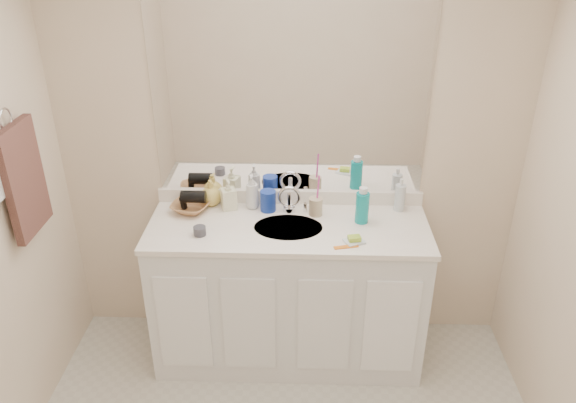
{
  "coord_description": "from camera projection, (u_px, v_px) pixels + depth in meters",
  "views": [
    {
      "loc": [
        0.08,
        -1.6,
        2.39
      ],
      "look_at": [
        0.0,
        0.97,
        1.05
      ],
      "focal_mm": 35.0,
      "sensor_mm": 36.0,
      "label": 1
    }
  ],
  "objects": [
    {
      "name": "hand_towel",
      "position": [
        24.0,
        180.0,
        2.67
      ],
      "size": [
        0.04,
        0.32,
        0.55
      ],
      "primitive_type": "cube",
      "color": "#39221E",
      "rests_on": "towel_ring"
    },
    {
      "name": "mirror",
      "position": [
        290.0,
        88.0,
        2.95
      ],
      "size": [
        1.48,
        0.01,
        1.2
      ],
      "primitive_type": "cube",
      "color": "white",
      "rests_on": "wall_back"
    },
    {
      "name": "soap_bottle_cream",
      "position": [
        228.0,
        194.0,
        3.15
      ],
      "size": [
        0.1,
        0.1,
        0.18
      ],
      "primitive_type": "imported",
      "rotation": [
        0.0,
        0.0,
        0.34
      ],
      "color": "#EFEDC3",
      "rests_on": "countertop"
    },
    {
      "name": "soap_bottle_white",
      "position": [
        252.0,
        192.0,
        3.16
      ],
      "size": [
        0.08,
        0.08,
        0.2
      ],
      "primitive_type": "imported",
      "rotation": [
        0.0,
        0.0,
        -0.01
      ],
      "color": "silver",
      "rests_on": "countertop"
    },
    {
      "name": "blue_mug",
      "position": [
        268.0,
        201.0,
        3.15
      ],
      "size": [
        0.09,
        0.09,
        0.12
      ],
      "primitive_type": "cylinder",
      "rotation": [
        0.0,
        0.0,
        0.01
      ],
      "color": "#16329C",
      "rests_on": "countertop"
    },
    {
      "name": "wall_back",
      "position": [
        290.0,
        151.0,
        3.12
      ],
      "size": [
        2.6,
        0.02,
        2.4
      ],
      "primitive_type": "cube",
      "color": "beige",
      "rests_on": "floor"
    },
    {
      "name": "dark_jar",
      "position": [
        200.0,
        231.0,
        2.92
      ],
      "size": [
        0.08,
        0.08,
        0.05
      ],
      "primitive_type": "cylinder",
      "rotation": [
        0.0,
        0.0,
        0.23
      ],
      "color": "#3B3B43",
      "rests_on": "countertop"
    },
    {
      "name": "countertop",
      "position": [
        288.0,
        228.0,
        3.03
      ],
      "size": [
        1.52,
        0.57,
        0.03
      ],
      "primitive_type": "cube",
      "color": "white",
      "rests_on": "vanity_cabinet"
    },
    {
      "name": "faucet",
      "position": [
        289.0,
        202.0,
        3.14
      ],
      "size": [
        0.02,
        0.02,
        0.11
      ],
      "primitive_type": "cylinder",
      "color": "silver",
      "rests_on": "countertop"
    },
    {
      "name": "mouthwash_bottle",
      "position": [
        362.0,
        208.0,
        3.02
      ],
      "size": [
        0.1,
        0.1,
        0.17
      ],
      "primitive_type": "cylinder",
      "rotation": [
        0.0,
        0.0,
        -0.43
      ],
      "color": "#0C8D93",
      "rests_on": "countertop"
    },
    {
      "name": "soap_dish",
      "position": [
        354.0,
        241.0,
        2.86
      ],
      "size": [
        0.12,
        0.11,
        0.01
      ],
      "primitive_type": "cube",
      "rotation": [
        0.0,
        0.0,
        0.43
      ],
      "color": "silver",
      "rests_on": "countertop"
    },
    {
      "name": "toothbrush",
      "position": [
        318.0,
        191.0,
        3.06
      ],
      "size": [
        0.02,
        0.04,
        0.19
      ],
      "primitive_type": "cylinder",
      "rotation": [
        0.14,
        0.0,
        0.36
      ],
      "color": "#DE3AA7",
      "rests_on": "tan_cup"
    },
    {
      "name": "tan_cup",
      "position": [
        316.0,
        207.0,
        3.1
      ],
      "size": [
        0.1,
        0.1,
        0.1
      ],
      "primitive_type": "cylinder",
      "rotation": [
        0.0,
        0.0,
        0.38
      ],
      "color": "tan",
      "rests_on": "countertop"
    },
    {
      "name": "vanity_cabinet",
      "position": [
        288.0,
        294.0,
        3.23
      ],
      "size": [
        1.5,
        0.55,
        0.85
      ],
      "primitive_type": "cube",
      "color": "white",
      "rests_on": "floor"
    },
    {
      "name": "wicker_basket",
      "position": [
        191.0,
        207.0,
        3.16
      ],
      "size": [
        0.26,
        0.26,
        0.05
      ],
      "primitive_type": "imported",
      "rotation": [
        0.0,
        0.0,
        -0.29
      ],
      "color": "#A26C41",
      "rests_on": "countertop"
    },
    {
      "name": "towel_ring",
      "position": [
        6.0,
        119.0,
        2.53
      ],
      "size": [
        0.01,
        0.11,
        0.11
      ],
      "primitive_type": "torus",
      "rotation": [
        0.0,
        1.57,
        0.0
      ],
      "color": "silver",
      "rests_on": "wall_left"
    },
    {
      "name": "orange_comb",
      "position": [
        346.0,
        247.0,
        2.82
      ],
      "size": [
        0.13,
        0.05,
        0.01
      ],
      "primitive_type": "cube",
      "rotation": [
        0.0,
        0.0,
        0.24
      ],
      "color": "orange",
      "rests_on": "countertop"
    },
    {
      "name": "soap_bottle_yellow",
      "position": [
        211.0,
        193.0,
        3.2
      ],
      "size": [
        0.15,
        0.15,
        0.15
      ],
      "primitive_type": "imported",
      "rotation": [
        0.0,
        0.0,
        0.34
      ],
      "color": "#D7B853",
      "rests_on": "countertop"
    },
    {
      "name": "hair_dryer",
      "position": [
        193.0,
        197.0,
        3.12
      ],
      "size": [
        0.14,
        0.07,
        0.07
      ],
      "primitive_type": "cylinder",
      "rotation": [
        0.0,
        1.57,
        -0.01
      ],
      "color": "black",
      "rests_on": "wicker_basket"
    },
    {
      "name": "sink_basin",
      "position": [
        288.0,
        229.0,
        3.01
      ],
      "size": [
        0.37,
        0.37,
        0.02
      ],
      "primitive_type": "cylinder",
      "color": "beige",
      "rests_on": "countertop"
    },
    {
      "name": "green_soap",
      "position": [
        354.0,
        238.0,
        2.86
      ],
      "size": [
        0.07,
        0.06,
        0.02
      ],
      "primitive_type": "cube",
      "rotation": [
        0.0,
        0.0,
        0.19
      ],
      "color": "#9CC02E",
      "rests_on": "soap_dish"
    },
    {
      "name": "backsplash",
      "position": [
        290.0,
        197.0,
        3.24
      ],
      "size": [
        1.52,
        0.03,
        0.08
      ],
      "primitive_type": "cube",
      "color": "white",
      "rests_on": "countertop"
    },
    {
      "name": "clear_pump_bottle",
      "position": [
        400.0,
        198.0,
        3.14
      ],
      "size": [
        0.06,
        0.06,
        0.16
      ],
      "primitive_type": "cylinder",
      "rotation": [
        0.0,
        0.0,
        0.11
      ],
      "color": "silver",
      "rests_on": "countertop"
    }
  ]
}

